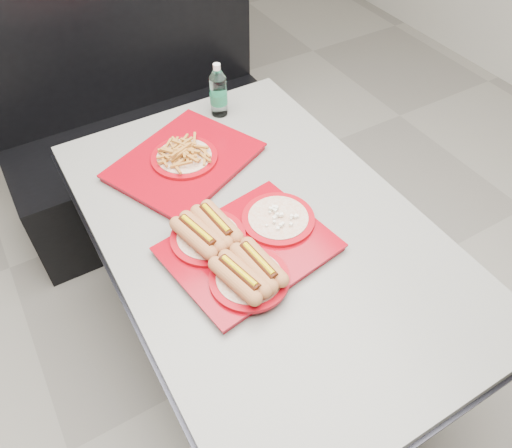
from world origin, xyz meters
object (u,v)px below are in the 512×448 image
booth_bench (145,130)px  tray_far (185,159)px  diner_table (263,260)px  water_bottle (218,93)px  tray_near (243,246)px

booth_bench → tray_far: bearing=-96.5°
tray_far → booth_bench: bearing=83.5°
diner_table → water_bottle: water_bottle is taller
tray_far → tray_near: bearing=-93.1°
diner_table → tray_near: bearing=-148.2°
tray_far → diner_table: bearing=-77.7°
booth_bench → water_bottle: 0.69m
tray_near → diner_table: bearing=31.8°
tray_near → water_bottle: (0.26, 0.65, 0.05)m
booth_bench → tray_near: 1.23m
tray_near → water_bottle: size_ratio=2.40×
tray_near → tray_far: (0.02, 0.44, -0.01)m
booth_bench → water_bottle: (0.16, -0.51, 0.44)m
tray_far → water_bottle: size_ratio=2.75×
diner_table → booth_bench: bearing=90.0°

